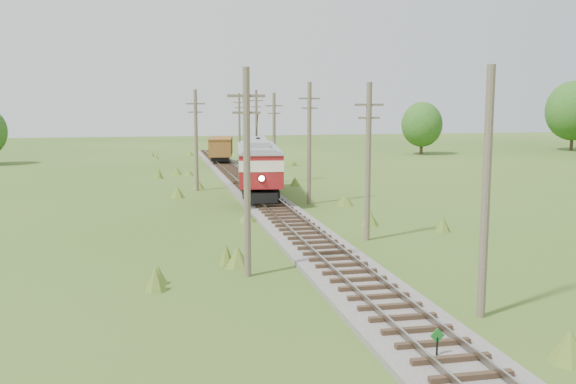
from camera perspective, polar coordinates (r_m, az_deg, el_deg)
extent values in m
cube|color=#605B54|center=(50.21, -2.49, -0.50)|extent=(3.60, 96.00, 0.25)
cube|color=#726659|center=(50.04, -3.30, -0.12)|extent=(0.08, 96.00, 0.17)
cube|color=#726659|center=(50.28, -1.68, -0.07)|extent=(0.08, 96.00, 0.17)
cube|color=#2D2116|center=(50.18, -2.49, -0.27)|extent=(2.40, 96.00, 0.16)
cylinder|color=black|center=(19.63, 13.09, -13.55)|extent=(0.06, 0.06, 0.80)
cube|color=#186E20|center=(19.47, 13.14, -12.32)|extent=(0.45, 0.03, 0.45)
cube|color=black|center=(50.94, -2.66, 0.68)|extent=(4.15, 12.43, 0.50)
cube|color=maroon|center=(50.81, -2.66, 1.91)|extent=(4.74, 13.54, 1.21)
cube|color=#EFE2C4|center=(50.72, -2.67, 3.03)|extent=(4.78, 13.61, 0.77)
cube|color=black|center=(50.72, -2.67, 3.03)|extent=(4.74, 13.02, 0.61)
cube|color=maroon|center=(50.67, -2.67, 3.65)|extent=(4.74, 13.54, 0.33)
cube|color=gray|center=(50.65, -2.68, 4.06)|extent=(4.82, 13.68, 0.42)
cube|color=gray|center=(50.62, -2.68, 4.49)|extent=(2.64, 10.03, 0.44)
sphere|color=#FFF2BF|center=(44.13, -2.36, 1.21)|extent=(0.40, 0.40, 0.40)
cylinder|color=black|center=(52.55, -2.76, 5.98)|extent=(0.72, 5.11, 2.13)
cylinder|color=black|center=(45.96, -3.47, -0.20)|extent=(0.24, 0.89, 0.88)
cylinder|color=black|center=(46.02, -1.41, -0.17)|extent=(0.24, 0.89, 0.88)
cylinder|color=black|center=(55.90, -3.68, 1.27)|extent=(0.24, 0.89, 0.88)
cylinder|color=black|center=(55.95, -1.99, 1.28)|extent=(0.24, 0.89, 0.88)
cube|color=black|center=(78.89, -5.97, 3.13)|extent=(3.07, 7.40, 0.50)
cube|color=brown|center=(78.79, -5.98, 4.04)|extent=(3.70, 8.26, 1.99)
cube|color=brown|center=(78.73, -6.00, 4.80)|extent=(3.78, 8.43, 0.12)
cylinder|color=black|center=(76.54, -6.60, 3.01)|extent=(0.23, 0.81, 0.80)
cylinder|color=black|center=(76.48, -5.48, 3.03)|extent=(0.23, 0.81, 0.80)
cylinder|color=black|center=(81.30, -6.43, 3.31)|extent=(0.23, 0.81, 0.80)
cylinder|color=black|center=(81.24, -5.38, 3.32)|extent=(0.23, 0.81, 0.80)
cone|color=gray|center=(67.33, -2.34, 2.08)|extent=(3.22, 3.22, 1.21)
cone|color=gray|center=(66.51, -1.51, 1.79)|extent=(1.81, 1.81, 0.71)
cylinder|color=brown|center=(23.13, 17.18, -0.17)|extent=(0.30, 0.30, 8.80)
cylinder|color=brown|center=(35.05, 7.13, 2.63)|extent=(0.30, 0.30, 8.60)
cube|color=brown|center=(34.90, 7.22, 7.70)|extent=(1.60, 0.12, 0.12)
cube|color=brown|center=(34.91, 7.20, 6.56)|extent=(1.20, 0.10, 0.10)
cylinder|color=brown|center=(47.46, 1.90, 4.32)|extent=(0.30, 0.30, 9.00)
cube|color=brown|center=(47.36, 1.92, 8.31)|extent=(1.60, 0.12, 0.12)
cube|color=brown|center=(47.36, 1.92, 7.46)|extent=(1.20, 0.10, 0.10)
cylinder|color=brown|center=(60.12, -1.25, 4.81)|extent=(0.30, 0.30, 8.40)
cube|color=brown|center=(60.03, -1.26, 7.67)|extent=(1.60, 0.12, 0.12)
cube|color=brown|center=(60.04, -1.25, 7.00)|extent=(1.20, 0.10, 0.10)
cylinder|color=brown|center=(72.97, -2.83, 5.56)|extent=(0.30, 0.30, 8.90)
cube|color=brown|center=(72.90, -2.85, 8.11)|extent=(1.60, 0.12, 0.12)
cube|color=brown|center=(72.91, -2.85, 7.56)|extent=(1.20, 0.10, 0.10)
cylinder|color=brown|center=(85.80, -4.34, 5.85)|extent=(0.30, 0.30, 8.70)
cube|color=brown|center=(85.74, -4.37, 7.95)|extent=(1.60, 0.12, 0.12)
cube|color=brown|center=(85.74, -4.36, 7.48)|extent=(1.20, 0.10, 0.10)
cylinder|color=brown|center=(27.44, -3.67, 1.62)|extent=(0.30, 0.30, 9.00)
cube|color=brown|center=(27.27, -3.73, 8.53)|extent=(1.60, 0.12, 0.12)
cube|color=brown|center=(27.28, -3.72, 7.06)|extent=(1.20, 0.10, 0.10)
cylinder|color=brown|center=(55.21, -8.17, 4.55)|extent=(0.30, 0.30, 8.60)
cube|color=brown|center=(55.11, -8.23, 7.77)|extent=(1.60, 0.12, 0.12)
cube|color=brown|center=(55.12, -8.22, 7.04)|extent=(1.20, 0.10, 0.10)
cylinder|color=#38281C|center=(109.82, 23.91, 4.32)|extent=(0.50, 0.50, 3.60)
ellipsoid|color=#254C16|center=(109.68, 24.04, 6.61)|extent=(8.40, 8.40, 9.24)
cylinder|color=#38281C|center=(95.17, 11.76, 4.05)|extent=(0.50, 0.50, 2.52)
ellipsoid|color=#254C16|center=(95.02, 11.81, 5.90)|extent=(5.88, 5.88, 6.47)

